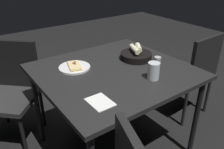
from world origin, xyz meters
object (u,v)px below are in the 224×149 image
bread_basket (136,55)px  chair_spare (192,70)px  beer_glass (153,72)px  pepper_shaker (157,64)px  chair_near (12,86)px  dining_table (114,77)px  pizza_plate (74,67)px

bread_basket → chair_spare: size_ratio=0.29×
beer_glass → chair_spare: 0.85m
bread_basket → pepper_shaker: bread_basket is taller
bread_basket → chair_near: chair_near is taller
dining_table → pepper_shaker: 0.33m
dining_table → pizza_plate: bearing=49.7°
pizza_plate → bread_basket: size_ratio=0.93×
pizza_plate → bread_basket: bread_basket is taller
dining_table → pepper_shaker: size_ratio=11.41×
dining_table → bread_basket: bearing=-77.5°
pepper_shaker → chair_near: bearing=45.0°
pepper_shaker → chair_spare: size_ratio=0.11×
dining_table → bread_basket: (0.06, -0.26, 0.10)m
chair_spare → chair_near: bearing=63.8°
beer_glass → chair_near: beer_glass is taller
chair_near → chair_spare: bearing=-116.2°
beer_glass → pepper_shaker: (0.10, -0.13, -0.01)m
bread_basket → pepper_shaker: (-0.23, -0.00, 0.01)m
pepper_shaker → chair_spare: chair_spare is taller
pepper_shaker → bread_basket: bearing=0.2°
pizza_plate → pepper_shaker: size_ratio=2.49×
dining_table → pepper_shaker: pepper_shaker is taller
chair_spare → pizza_plate: bearing=78.0°
pepper_shaker → chair_near: (0.85, 0.85, -0.30)m
beer_glass → chair_near: (0.95, 0.72, -0.31)m
pepper_shaker → beer_glass: bearing=125.4°
beer_glass → chair_spare: bearing=-74.2°
pizza_plate → pepper_shaker: (-0.36, -0.49, 0.03)m
beer_glass → pepper_shaker: bearing=-54.6°
bread_basket → chair_near: (0.62, 0.85, -0.29)m
pizza_plate → bread_basket: (-0.13, -0.48, 0.02)m
chair_near → dining_table: bearing=-139.0°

